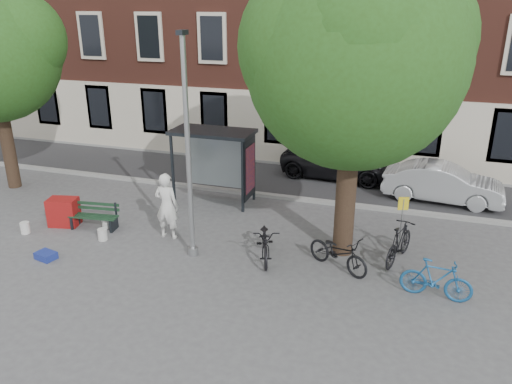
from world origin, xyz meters
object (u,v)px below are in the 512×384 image
Objects in this scene: painter at (167,206)px; bench at (95,217)px; lamppost at (189,161)px; bike_a at (338,252)px; bike_c at (266,241)px; car_silver at (443,183)px; red_stand at (64,212)px; bike_b at (436,279)px; car_dark at (340,161)px; bus_shelter at (225,150)px; notice_sign at (402,214)px; bike_d at (399,243)px.

bench is (-2.53, -0.12, -0.66)m from painter.
lamppost reaches higher than painter.
bike_c is (-2.02, -0.01, 0.02)m from bike_a.
painter is 9.83m from car_silver.
bike_a is 8.83m from red_stand.
bike_c is at bearing 12.80° from lamppost.
car_silver is at bearing 2.66° from bike_b.
painter is 0.44× the size of car_dark.
car_silver is (7.38, 2.46, -1.24)m from bus_shelter.
lamppost is 3.61× the size of notice_sign.
bench is 0.84× the size of bike_a.
lamppost is 6.79× the size of red_stand.
bike_b is 2.49m from notice_sign.
red_stand is 0.53× the size of notice_sign.
bus_shelter is (-0.61, 4.11, -0.87)m from lamppost.
painter reaches higher than bike_a.
car_dark is (-3.66, 8.29, 0.15)m from bike_b.
bench is at bearing 142.67° from car_dark.
bike_d is 10.38m from red_stand.
bike_b is 0.91× the size of bike_d.
bike_d is at bearing 171.69° from car_silver.
bus_shelter is 3.45m from painter.
notice_sign is (6.15, -2.10, -0.73)m from bus_shelter.
bike_a is (4.64, -3.64, -1.42)m from bus_shelter.
car_dark is at bearing 28.77° from bike_b.
painter is 6.79m from bike_d.
bike_a is 2.02m from bike_c.
car_silver is at bearing 21.61° from bench.
car_silver is (6.77, 6.57, -2.10)m from lamppost.
bus_shelter is 7.88m from car_silver.
bus_shelter is at bearing 63.79° from bike_b.
bike_c is 7.75m from car_silver.
notice_sign is (2.70, -6.09, 0.53)m from car_dark.
bike_a is at bearing 175.99° from painter.
notice_sign is (-1.23, -4.56, 0.51)m from car_silver.
bench is 0.80× the size of bike_c.
lamppost is 3.21× the size of bike_a.
bike_b is 9.06m from car_dark.
lamppost reaches higher than bike_b.
bench is 0.94× the size of bike_b.
bike_c is 7.69m from car_dark.
lamppost is at bearing -18.24° from bench.
car_dark is at bearing 70.68° from lamppost.
bike_c reaches higher than red_stand.
bike_c is at bearing 32.40° from bike_d.
bike_a is at bearing 49.47° from bike_d.
bike_a is 0.40× the size of car_dark.
car_silver is at bearing 44.13° from lamppost.
red_stand is at bearing 159.68° from bike_c.
bike_b is 1.88× the size of red_stand.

